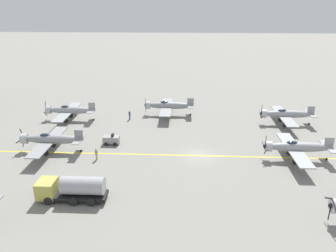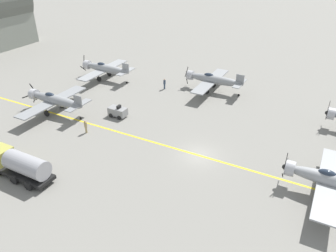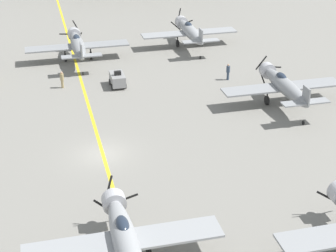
{
  "view_description": "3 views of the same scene",
  "coord_description": "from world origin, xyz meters",
  "px_view_note": "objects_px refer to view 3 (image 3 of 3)",
  "views": [
    {
      "loc": [
        -44.64,
        2.42,
        21.92
      ],
      "look_at": [
        4.01,
        4.87,
        3.17
      ],
      "focal_mm": 35.0,
      "sensor_mm": 36.0,
      "label": 1
    },
    {
      "loc": [
        -29.57,
        -11.58,
        21.83
      ],
      "look_at": [
        -1.7,
        3.2,
        3.96
      ],
      "focal_mm": 35.0,
      "sensor_mm": 36.0,
      "label": 2
    },
    {
      "loc": [
        -4.55,
        -40.28,
        22.84
      ],
      "look_at": [
        5.31,
        -0.9,
        2.4
      ],
      "focal_mm": 60.0,
      "sensor_mm": 36.0,
      "label": 3
    }
  ],
  "objects_px": {
    "airplane_far_right": "(190,31)",
    "airplane_far_center": "(78,45)",
    "tow_tractor": "(117,79)",
    "ground_crew_walking": "(62,79)",
    "airplane_mid_right": "(284,85)",
    "ground_crew_inspecting": "(228,71)",
    "airplane_near_center": "(125,240)"
  },
  "relations": [
    {
      "from": "ground_crew_walking",
      "to": "airplane_mid_right",
      "type": "bearing_deg",
      "value": -24.79
    },
    {
      "from": "airplane_near_center",
      "to": "ground_crew_walking",
      "type": "height_order",
      "value": "airplane_near_center"
    },
    {
      "from": "airplane_far_center",
      "to": "ground_crew_walking",
      "type": "bearing_deg",
      "value": -114.33
    },
    {
      "from": "tow_tractor",
      "to": "airplane_mid_right",
      "type": "bearing_deg",
      "value": -29.74
    },
    {
      "from": "airplane_far_right",
      "to": "airplane_mid_right",
      "type": "bearing_deg",
      "value": -77.69
    },
    {
      "from": "airplane_mid_right",
      "to": "tow_tractor",
      "type": "distance_m",
      "value": 17.19
    },
    {
      "from": "airplane_far_right",
      "to": "airplane_far_center",
      "type": "bearing_deg",
      "value": -172.19
    },
    {
      "from": "airplane_near_center",
      "to": "tow_tractor",
      "type": "distance_m",
      "value": 28.47
    },
    {
      "from": "airplane_mid_right",
      "to": "ground_crew_inspecting",
      "type": "height_order",
      "value": "airplane_mid_right"
    },
    {
      "from": "airplane_far_center",
      "to": "airplane_near_center",
      "type": "height_order",
      "value": "airplane_near_center"
    },
    {
      "from": "airplane_near_center",
      "to": "airplane_mid_right",
      "type": "distance_m",
      "value": 27.37
    },
    {
      "from": "ground_crew_inspecting",
      "to": "airplane_far_right",
      "type": "bearing_deg",
      "value": 94.72
    },
    {
      "from": "airplane_mid_right",
      "to": "ground_crew_walking",
      "type": "relative_size",
      "value": 6.69
    },
    {
      "from": "airplane_near_center",
      "to": "ground_crew_inspecting",
      "type": "distance_m",
      "value": 31.46
    },
    {
      "from": "tow_tractor",
      "to": "ground_crew_walking",
      "type": "xyz_separation_m",
      "value": [
        -5.67,
        0.99,
        0.19
      ]
    },
    {
      "from": "ground_crew_walking",
      "to": "ground_crew_inspecting",
      "type": "height_order",
      "value": "ground_crew_inspecting"
    },
    {
      "from": "airplane_far_right",
      "to": "ground_crew_walking",
      "type": "relative_size",
      "value": 6.69
    },
    {
      "from": "airplane_far_right",
      "to": "ground_crew_inspecting",
      "type": "height_order",
      "value": "airplane_far_right"
    },
    {
      "from": "airplane_mid_right",
      "to": "airplane_near_center",
      "type": "bearing_deg",
      "value": -136.23
    },
    {
      "from": "airplane_mid_right",
      "to": "ground_crew_inspecting",
      "type": "distance_m",
      "value": 8.07
    },
    {
      "from": "airplane_mid_right",
      "to": "ground_crew_inspecting",
      "type": "bearing_deg",
      "value": 110.14
    },
    {
      "from": "ground_crew_walking",
      "to": "ground_crew_inspecting",
      "type": "xyz_separation_m",
      "value": [
        17.53,
        -2.08,
        0.0
      ]
    },
    {
      "from": "airplane_far_center",
      "to": "ground_crew_inspecting",
      "type": "bearing_deg",
      "value": -39.44
    },
    {
      "from": "ground_crew_inspecting",
      "to": "ground_crew_walking",
      "type": "bearing_deg",
      "value": 173.23
    },
    {
      "from": "airplane_far_right",
      "to": "tow_tractor",
      "type": "height_order",
      "value": "airplane_far_right"
    },
    {
      "from": "airplane_mid_right",
      "to": "airplane_far_right",
      "type": "xyz_separation_m",
      "value": [
        -3.98,
        18.98,
        0.0
      ]
    },
    {
      "from": "tow_tractor",
      "to": "ground_crew_walking",
      "type": "height_order",
      "value": "same"
    },
    {
      "from": "tow_tractor",
      "to": "ground_crew_walking",
      "type": "distance_m",
      "value": 5.76
    },
    {
      "from": "airplane_far_center",
      "to": "tow_tractor",
      "type": "distance_m",
      "value": 9.31
    },
    {
      "from": "airplane_near_center",
      "to": "ground_crew_walking",
      "type": "xyz_separation_m",
      "value": [
        -1.48,
        29.12,
        -1.03
      ]
    },
    {
      "from": "airplane_mid_right",
      "to": "airplane_far_center",
      "type": "bearing_deg",
      "value": 134.45
    },
    {
      "from": "airplane_far_right",
      "to": "ground_crew_walking",
      "type": "height_order",
      "value": "airplane_far_right"
    }
  ]
}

